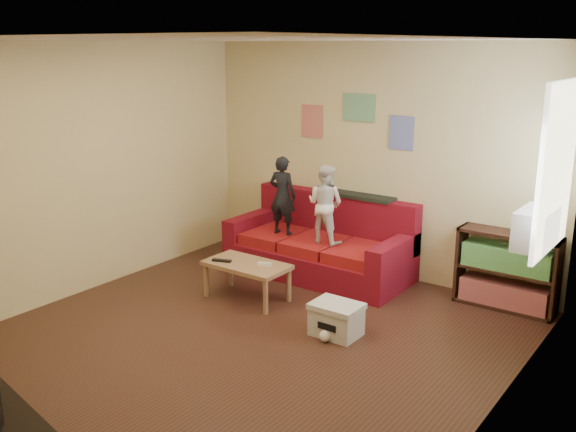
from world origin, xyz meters
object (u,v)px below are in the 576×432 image
Objects in this scene: file_box at (336,319)px; bookshelf at (506,275)px; sofa at (322,247)px; child_a at (282,195)px; child_b at (325,204)px; coffee_table at (247,268)px.

bookshelf is at bearing 55.76° from file_box.
sofa is at bearing -173.91° from bookshelf.
sofa is 2.13m from bookshelf.
bookshelf is (2.57, 0.40, -0.56)m from child_a.
child_a is 1.04× the size of child_b.
bookshelf is at bearing 30.76° from coffee_table.
child_a is 1.17m from coffee_table.
file_box is at bearing 134.64° from child_a.
child_a is at bearing -158.96° from sofa.
child_b reaches higher than sofa.
child_a is 2.05m from file_box.
sofa reaches higher than coffee_table.
sofa is 0.78m from child_a.
coffee_table is at bearing -100.03° from sofa.
child_b reaches higher than bookshelf.
coffee_table is at bearing 170.86° from file_box.
file_box is (0.89, -1.18, -0.75)m from child_b.
child_b is (0.15, -0.17, 0.59)m from sofa.
coffee_table is (-0.35, -0.98, -0.56)m from child_b.
child_b is at bearing 70.29° from coffee_table.
coffee_table is at bearing -149.24° from bookshelf.
child_a reaches higher than bookshelf.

